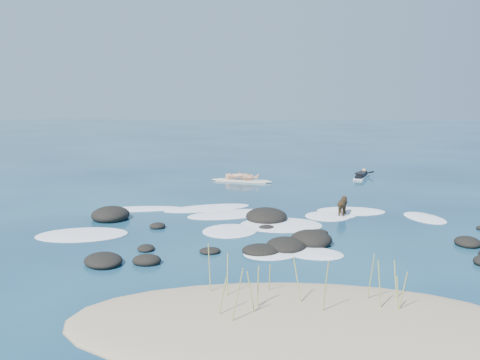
{
  "coord_description": "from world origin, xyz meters",
  "views": [
    {
      "loc": [
        -0.69,
        -18.05,
        4.41
      ],
      "look_at": [
        -1.46,
        4.0,
        0.9
      ],
      "focal_mm": 40.0,
      "sensor_mm": 36.0,
      "label": 1
    }
  ],
  "objects": [
    {
      "name": "standing_surfer_rig",
      "position": [
        -1.55,
        9.12,
        0.72
      ],
      "size": [
        3.18,
        1.14,
        1.83
      ],
      "rotation": [
        0.0,
        0.0,
        -0.23
      ],
      "color": "#F8E9C6",
      "rests_on": "ground"
    },
    {
      "name": "ground",
      "position": [
        0.0,
        0.0,
        0.0
      ],
      "size": [
        160.0,
        160.0,
        0.0
      ],
      "primitive_type": "plane",
      "color": "#0A2642",
      "rests_on": "ground"
    },
    {
      "name": "reef_rocks",
      "position": [
        -0.52,
        -1.46,
        0.12
      ],
      "size": [
        13.97,
        7.15,
        0.58
      ],
      "color": "black",
      "rests_on": "ground"
    },
    {
      "name": "paddling_surfer_rig",
      "position": [
        4.88,
        10.65,
        0.14
      ],
      "size": [
        1.41,
        2.34,
        0.41
      ],
      "rotation": [
        0.0,
        0.0,
        1.2
      ],
      "color": "white",
      "rests_on": "ground"
    },
    {
      "name": "dog",
      "position": [
        2.41,
        1.32,
        0.48
      ],
      "size": [
        0.51,
        1.1,
        0.72
      ],
      "rotation": [
        0.0,
        0.0,
        1.26
      ],
      "color": "black",
      "rests_on": "ground"
    },
    {
      "name": "sand_dune",
      "position": [
        0.0,
        -8.2,
        0.0
      ],
      "size": [
        9.0,
        4.4,
        0.6
      ],
      "primitive_type": "ellipsoid",
      "color": "#9E8966",
      "rests_on": "ground"
    },
    {
      "name": "breaking_foam",
      "position": [
        -1.05,
        0.3,
        0.01
      ],
      "size": [
        14.11,
        8.18,
        0.12
      ],
      "color": "white",
      "rests_on": "ground"
    },
    {
      "name": "dune_grass",
      "position": [
        0.18,
        -7.86,
        0.64
      ],
      "size": [
        3.98,
        1.75,
        1.23
      ],
      "color": "#9A9D4C",
      "rests_on": "ground"
    }
  ]
}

